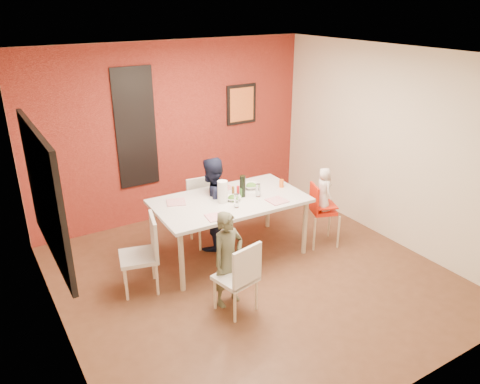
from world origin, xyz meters
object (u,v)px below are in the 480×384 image
chair_near (240,275)px  child_far (212,204)px  high_chair (321,209)px  paper_towel_roll (223,192)px  child_near (228,259)px  dining_table (230,204)px  chair_far (204,207)px  wine_bottle (243,186)px  chair_left (145,250)px  toddler (324,189)px

chair_near → child_far: (0.44, 1.46, 0.18)m
high_chair → paper_towel_roll: paper_towel_roll is taller
chair_near → child_near: bearing=-98.0°
dining_table → chair_far: chair_far is taller
dining_table → paper_towel_roll: (-0.12, -0.03, 0.22)m
high_chair → wine_bottle: size_ratio=3.09×
chair_far → child_near: (-0.47, -1.47, 0.05)m
chair_left → dining_table: bearing=111.9°
chair_far → wine_bottle: (0.29, -0.56, 0.45)m
chair_near → child_near: size_ratio=0.76×
chair_far → child_near: child_near is taller
dining_table → chair_near: size_ratio=2.33×
chair_left → wine_bottle: size_ratio=3.20×
dining_table → wine_bottle: (0.19, -0.01, 0.22)m
high_chair → child_far: 1.51m
child_near → wine_bottle: (0.76, 0.91, 0.40)m
chair_far → child_far: child_far is taller
dining_table → child_near: 1.09m
paper_towel_roll → child_far: bearing=87.3°
paper_towel_roll → child_near: bearing=-116.4°
chair_left → high_chair: (2.48, -0.22, 0.02)m
high_chair → toddler: (0.02, -0.01, 0.29)m
wine_bottle → dining_table: bearing=177.8°
child_near → wine_bottle: 1.25m
child_near → paper_towel_roll: bearing=51.8°
chair_near → toddler: bearing=-169.3°
child_far → toddler: size_ratio=2.16×
dining_table → child_near: child_near is taller
chair_near → wine_bottle: size_ratio=2.95×
chair_left → child_near: child_near is taller
wine_bottle → paper_towel_roll: wine_bottle is taller
chair_far → paper_towel_roll: 0.73m
chair_near → toddler: toddler is taller
chair_near → wine_bottle: bearing=-134.7°
chair_near → child_near: child_near is taller
chair_left → child_near: size_ratio=0.83×
child_far → toddler: child_far is taller
dining_table → child_far: (-0.11, 0.31, -0.09)m
child_far → toddler: bearing=131.7°
dining_table → paper_towel_roll: size_ratio=6.94×
chair_near → child_near: 0.25m
high_chair → wine_bottle: wine_bottle is taller
chair_near → wine_bottle: wine_bottle is taller
chair_far → toddler: size_ratio=1.52×
chair_left → toddler: bearing=98.9°
dining_table → toddler: toddler is taller
chair_near → chair_far: 1.76m
chair_left → toddler: toddler is taller
chair_far → chair_left: bearing=-141.7°
toddler → chair_left: bearing=94.1°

